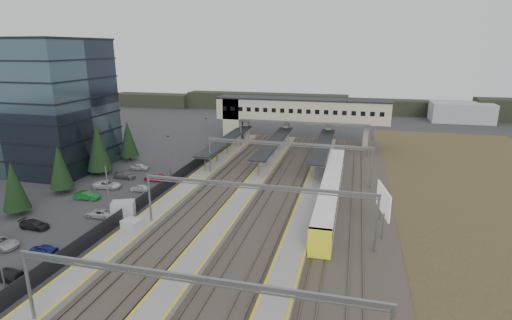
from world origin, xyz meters
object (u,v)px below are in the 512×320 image
(office_building, at_px, (36,105))
(relay_cabin_near, at_px, (123,210))
(footbridge, at_px, (290,112))
(train, at_px, (331,190))
(billboard, at_px, (383,202))
(relay_cabin_far, at_px, (132,227))

(office_building, relative_size, relay_cabin_near, 6.80)
(office_building, height_order, footbridge, office_building)
(office_building, xyz_separation_m, train, (56.00, -5.21, -10.31))
(train, distance_m, billboard, 11.11)
(relay_cabin_near, xyz_separation_m, relay_cabin_far, (3.74, -4.03, -0.22))
(footbridge, bearing_deg, relay_cabin_far, -101.76)
(relay_cabin_near, bearing_deg, train, 26.28)
(office_building, height_order, relay_cabin_near, office_building)
(office_building, distance_m, billboard, 64.99)
(footbridge, distance_m, train, 37.78)
(relay_cabin_near, relative_size, footbridge, 0.09)
(billboard, bearing_deg, footbridge, 113.90)
(relay_cabin_far, height_order, billboard, billboard)
(relay_cabin_near, distance_m, billboard, 34.46)
(relay_cabin_near, height_order, billboard, billboard)
(office_building, xyz_separation_m, relay_cabin_near, (29.02, -18.53, -10.95))
(footbridge, xyz_separation_m, train, (12.30, -35.20, -6.04))
(relay_cabin_near, xyz_separation_m, train, (26.98, 13.32, 0.65))
(train, bearing_deg, relay_cabin_far, -143.25)
(train, bearing_deg, billboard, -50.06)
(footbridge, bearing_deg, billboard, -66.10)
(relay_cabin_far, distance_m, train, 29.02)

